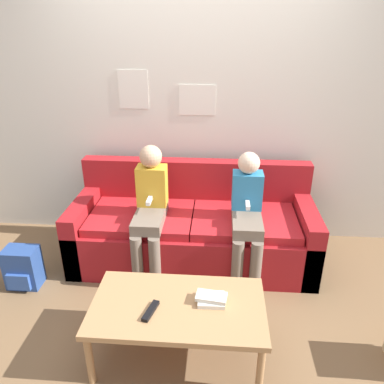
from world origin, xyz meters
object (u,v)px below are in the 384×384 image
couch (193,230)px  coffee_table (178,310)px  backpack (23,268)px  person_right (247,211)px  tv_remote (151,311)px  person_left (150,205)px

couch → coffee_table: couch is taller
couch → backpack: (-1.32, -0.50, -0.11)m
couch → person_right: size_ratio=1.99×
tv_remote → couch: bearing=96.9°
backpack → person_left: bearing=17.6°
couch → backpack: bearing=-159.1°
couch → coffee_table: 1.09m
person_left → coffee_table: bearing=-70.3°
couch → coffee_table: bearing=-90.7°
person_left → person_right: person_left is taller
person_left → tv_remote: 1.00m
person_left → person_right: size_ratio=1.04×
coffee_table → backpack: bearing=156.1°
tv_remote → backpack: bearing=165.4°
person_right → backpack: size_ratio=3.05×
person_left → backpack: (-0.99, -0.31, -0.44)m
tv_remote → person_left: bearing=114.8°
coffee_table → person_right: 1.02m
couch → tv_remote: 1.18m
coffee_table → backpack: 1.44m
person_right → backpack: (-1.76, -0.31, -0.42)m
couch → tv_remote: size_ratio=11.71×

